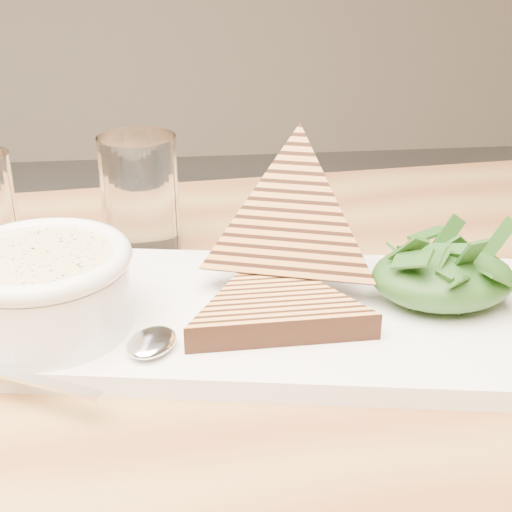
{
  "coord_description": "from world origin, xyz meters",
  "views": [
    {
      "loc": [
        0.24,
        -0.38,
        1.04
      ],
      "look_at": [
        0.29,
        0.12,
        0.8
      ],
      "focal_mm": 50.0,
      "sensor_mm": 36.0,
      "label": 1
    }
  ],
  "objects": [
    {
      "name": "table_top",
      "position": [
        0.17,
        0.02,
        0.73
      ],
      "size": [
        1.32,
        0.94,
        0.04
      ],
      "primitive_type": "cube",
      "rotation": [
        0.0,
        0.0,
        0.09
      ],
      "color": "olive",
      "rests_on": "ground"
    },
    {
      "name": "platter",
      "position": [
        0.29,
        0.1,
        0.76
      ],
      "size": [
        0.47,
        0.27,
        0.02
      ],
      "primitive_type": "cube",
      "rotation": [
        0.0,
        0.0,
        -0.17
      ],
      "color": "white",
      "rests_on": "table_top"
    },
    {
      "name": "soup_bowl",
      "position": [
        0.14,
        0.08,
        0.79
      ],
      "size": [
        0.12,
        0.12,
        0.05
      ],
      "primitive_type": "cylinder",
      "color": "white",
      "rests_on": "platter"
    },
    {
      "name": "soup",
      "position": [
        0.14,
        0.08,
        0.82
      ],
      "size": [
        0.1,
        0.1,
        0.01
      ],
      "primitive_type": "cylinder",
      "color": "#D8C686",
      "rests_on": "soup_bowl"
    },
    {
      "name": "bowl_rim",
      "position": [
        0.14,
        0.08,
        0.82
      ],
      "size": [
        0.13,
        0.13,
        0.01
      ],
      "primitive_type": "torus",
      "color": "white",
      "rests_on": "soup_bowl"
    },
    {
      "name": "sandwich_flat",
      "position": [
        0.3,
        0.08,
        0.78
      ],
      "size": [
        0.16,
        0.16,
        0.02
      ],
      "primitive_type": null,
      "rotation": [
        0.0,
        0.0,
        0.03
      ],
      "color": "#D48F48",
      "rests_on": "platter"
    },
    {
      "name": "sandwich_lean",
      "position": [
        0.32,
        0.13,
        0.82
      ],
      "size": [
        0.2,
        0.2,
        0.18
      ],
      "primitive_type": null,
      "rotation": [
        1.08,
        0.0,
        -0.32
      ],
      "color": "#D48F48",
      "rests_on": "sandwich_flat"
    },
    {
      "name": "salad_base",
      "position": [
        0.43,
        0.09,
        0.79
      ],
      "size": [
        0.11,
        0.09,
        0.04
      ],
      "primitive_type": "ellipsoid",
      "color": "#123810",
      "rests_on": "platter"
    },
    {
      "name": "arugula_pile",
      "position": [
        0.43,
        0.09,
        0.8
      ],
      "size": [
        0.11,
        0.1,
        0.05
      ],
      "primitive_type": null,
      "color": "#315920",
      "rests_on": "platter"
    },
    {
      "name": "spoon_bowl",
      "position": [
        0.21,
        0.04,
        0.77
      ],
      "size": [
        0.05,
        0.05,
        0.01
      ],
      "primitive_type": "ellipsoid",
      "rotation": [
        0.0,
        0.0,
        -0.47
      ],
      "color": "silver",
      "rests_on": "platter"
    },
    {
      "name": "spoon_handle",
      "position": [
        0.13,
        0.01,
        0.77
      ],
      "size": [
        0.1,
        0.06,
        0.0
      ],
      "primitive_type": "cube",
      "rotation": [
        0.0,
        0.0,
        -0.47
      ],
      "color": "silver",
      "rests_on": "platter"
    },
    {
      "name": "glass_far",
      "position": [
        0.2,
        0.26,
        0.81
      ],
      "size": [
        0.07,
        0.07,
        0.11
      ],
      "primitive_type": "cylinder",
      "color": "white",
      "rests_on": "table_top"
    }
  ]
}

